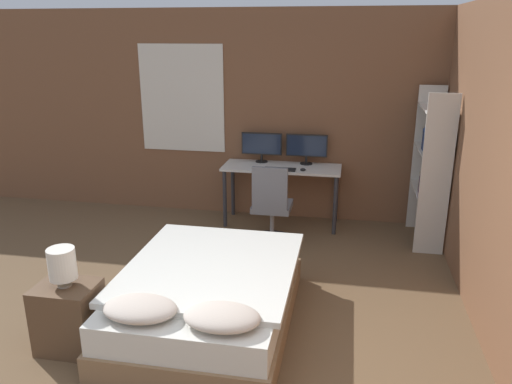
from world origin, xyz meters
name	(u,v)px	position (x,y,z in m)	size (l,w,h in m)	color
wall_back	(284,117)	(-0.02, 3.95, 1.35)	(12.00, 0.08, 2.70)	brown
wall_side_right	(501,176)	(1.98, 1.50, 1.35)	(0.06, 12.00, 2.70)	brown
bed	(208,297)	(-0.28, 1.15, 0.26)	(1.42, 1.92, 0.58)	#846647
nightstand	(69,317)	(-1.27, 0.62, 0.27)	(0.46, 0.38, 0.55)	brown
bedside_lamp	(62,264)	(-1.27, 0.62, 0.73)	(0.21, 0.21, 0.31)	gray
desk	(282,174)	(0.00, 3.60, 0.67)	(1.49, 0.55, 0.78)	beige
monitor_left	(262,145)	(-0.29, 3.78, 1.00)	(0.53, 0.16, 0.39)	black
monitor_right	(307,147)	(0.29, 3.78, 1.00)	(0.53, 0.16, 0.39)	black
keyboard	(280,169)	(0.00, 3.43, 0.79)	(0.39, 0.13, 0.02)	black
computer_mouse	(303,170)	(0.29, 3.43, 0.80)	(0.07, 0.05, 0.04)	black
office_chair	(271,213)	(-0.02, 2.94, 0.39)	(0.52, 0.52, 0.97)	black
bookshelf	(433,160)	(1.77, 3.31, 1.02)	(0.32, 0.83, 1.81)	beige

